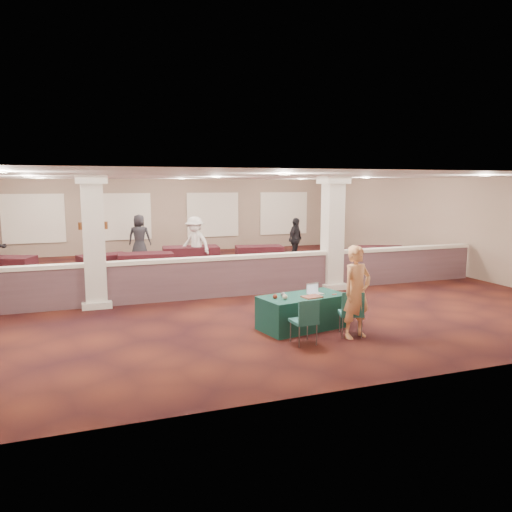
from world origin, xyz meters
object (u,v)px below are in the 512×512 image
object	(u,v)px
far_table_back_left	(104,264)
attendee_b	(195,243)
far_table_back_center	(191,258)
far_table_back_right	(259,255)
woman	(357,292)
conf_chair_side	(306,318)
far_table_front_left	(3,269)
far_table_front_center	(146,264)
far_table_front_right	(379,256)
attendee_c	(295,239)
attendee_d	(139,237)
near_table	(303,312)
conf_chair_main	(352,310)

from	to	relation	value
far_table_back_left	attendee_b	size ratio (longest dim) A/B	0.87
far_table_back_center	far_table_back_right	world-z (taller)	far_table_back_center
woman	attendee_b	xyz separation A→B (m)	(-1.19, 8.82, 0.02)
conf_chair_side	far_table_front_left	xyz separation A→B (m)	(-6.17, 8.91, -0.15)
far_table_front_center	attendee_b	distance (m)	1.93
far_table_back_left	far_table_back_center	size ratio (longest dim) A/B	0.82
far_table_front_right	attendee_b	distance (m)	6.71
woman	far_table_back_left	distance (m)	10.01
woman	far_table_back_right	bearing A→B (deg)	69.18
attendee_c	attendee_d	xyz separation A→B (m)	(-5.69, 2.40, 0.05)
far_table_front_left	far_table_back_left	xyz separation A→B (m)	(3.02, 0.20, -0.05)
near_table	far_table_front_center	world-z (taller)	far_table_front_center
attendee_d	conf_chair_main	bearing A→B (deg)	120.81
woman	attendee_b	bearing A→B (deg)	85.00
conf_chair_side	far_table_front_right	bearing A→B (deg)	45.89
near_table	conf_chair_main	distance (m)	1.10
far_table_back_left	far_table_back_right	distance (m)	5.58
far_table_back_left	far_table_back_right	xyz separation A→B (m)	(5.58, 0.00, 0.02)
far_table_front_left	attendee_d	world-z (taller)	attendee_d
conf_chair_side	woman	distance (m)	1.20
attendee_c	far_table_back_center	bearing A→B (deg)	145.06
far_table_front_right	far_table_back_left	distance (m)	9.76
woman	far_table_front_right	size ratio (longest dim) A/B	1.01
conf_chair_side	woman	bearing A→B (deg)	2.10
far_table_back_left	woman	bearing A→B (deg)	-64.58
conf_chair_main	far_table_front_center	world-z (taller)	conf_chair_main
far_table_back_left	far_table_front_center	bearing A→B (deg)	-26.12
far_table_front_left	far_table_front_right	size ratio (longest dim) A/B	1.02
far_table_back_center	attendee_d	distance (m)	3.17
far_table_back_left	attendee_d	size ratio (longest dim) A/B	0.89
far_table_front_center	far_table_back_center	bearing A→B (deg)	21.03
far_table_back_left	far_table_back_right	size ratio (longest dim) A/B	0.93
near_table	far_table_back_left	size ratio (longest dim) A/B	1.12
conf_chair_main	far_table_front_right	bearing A→B (deg)	73.84
conf_chair_side	attendee_b	bearing A→B (deg)	87.78
far_table_front_center	attendee_d	distance (m)	3.47
near_table	far_table_front_right	size ratio (longest dim) A/B	1.01
far_table_front_right	far_table_back_center	distance (m)	6.85
far_table_front_left	far_table_back_left	distance (m)	3.02
conf_chair_side	woman	size ratio (longest dim) A/B	0.49
far_table_front_right	near_table	bearing A→B (deg)	-133.96
far_table_front_left	conf_chair_main	bearing A→B (deg)	-50.35
far_table_front_left	attendee_d	xyz separation A→B (m)	(4.55, 2.97, 0.53)
far_table_front_left	far_table_back_left	bearing A→B (deg)	3.79
far_table_front_center	far_table_back_left	distance (m)	1.46
near_table	woman	world-z (taller)	woman
conf_chair_main	far_table_front_right	xyz separation A→B (m)	(5.35, 7.08, -0.17)
near_table	attendee_b	xyz separation A→B (m)	(-0.48, 7.89, 0.58)
conf_chair_side	far_table_front_left	bearing A→B (deg)	122.14
near_table	far_table_front_center	bearing A→B (deg)	95.69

